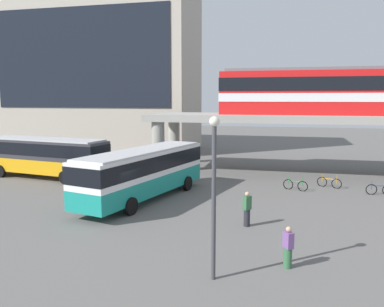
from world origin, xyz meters
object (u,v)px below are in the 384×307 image
bicycle_green (295,185)px  pedestrian_walking_across (247,210)px  bus_main (143,169)px  bicycle_orange (329,183)px  bicycle_blue (380,190)px  pedestrian_by_bike_rack (288,249)px  station_building (101,70)px  train (352,91)px  bus_secondary (44,153)px

bicycle_green → pedestrian_walking_across: bearing=-106.5°
bus_main → pedestrian_walking_across: 7.91m
bicycle_orange → bicycle_green: same height
bicycle_orange → bicycle_blue: (3.04, -1.55, 0.00)m
bicycle_orange → pedestrian_by_bike_rack: bearing=-101.5°
station_building → pedestrian_walking_across: 35.19m
bus_main → pedestrian_by_bike_rack: size_ratio=6.98×
pedestrian_by_bike_rack → train: bearing=76.0°
bus_main → bicycle_blue: bus_main is taller
bicycle_blue → pedestrian_walking_across: size_ratio=1.01×
bus_secondary → bicycle_blue: bus_secondary is taller
bus_secondary → bicycle_green: size_ratio=6.71×
bicycle_orange → bicycle_blue: 3.41m
bicycle_blue → bus_secondary: bearing=-179.8°
bus_main → bicycle_orange: bearing=28.2°
bus_secondary → pedestrian_by_bike_rack: 23.15m
train → bus_main: (-13.79, -11.47, -5.00)m
station_building → bus_main: bearing=-58.6°
bus_main → bicycle_green: (9.44, 4.92, -1.63)m
bus_main → bicycle_green: bus_main is taller
pedestrian_walking_across → pedestrian_by_bike_rack: size_ratio=1.10×
station_building → train: bearing=-22.6°
bicycle_green → bicycle_orange: bearing=30.9°
bicycle_green → pedestrian_by_bike_rack: pedestrian_by_bike_rack is taller
bus_secondary → bicycle_green: 19.73m
train → bicycle_orange: 8.60m
train → station_building: bearing=157.4°
bus_secondary → bicycle_blue: size_ratio=6.32×
bus_secondary → pedestrian_walking_across: size_ratio=6.35×
station_building → bicycle_orange: size_ratio=14.29×
bus_main → bus_secondary: size_ratio=1.00×
pedestrian_walking_across → bicycle_green: bearing=73.5°
bicycle_orange → bicycle_blue: bearing=-27.0°
bicycle_orange → pedestrian_by_bike_rack: (-2.98, -14.67, 0.40)m
station_building → bus_main: (14.06, -23.06, -7.91)m
bus_secondary → bicycle_green: (19.66, 0.19, -1.63)m
station_building → bus_secondary: 20.33m
bicycle_orange → bicycle_green: size_ratio=0.98×
station_building → bicycle_blue: (28.95, -18.25, -9.54)m
station_building → pedestrian_by_bike_rack: 39.91m
train → bus_secondary: bearing=-164.3°
bicycle_green → pedestrian_walking_across: (-2.56, -8.66, 0.48)m
pedestrian_walking_across → station_building: bearing=128.0°
pedestrian_by_bike_rack → bicycle_orange: bearing=78.5°
station_building → pedestrian_by_bike_rack: station_building is taller
bus_secondary → bicycle_green: bus_secondary is taller
station_building → train: station_building is taller
bus_main → bicycle_orange: bus_main is taller
bus_main → bicycle_orange: 13.54m
station_building → pedestrian_walking_across: (20.93, -26.80, -9.06)m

